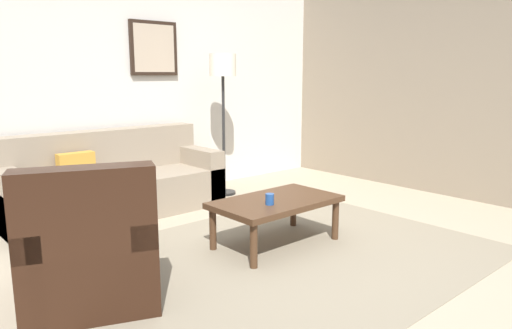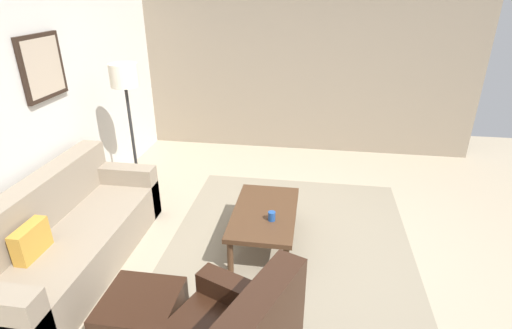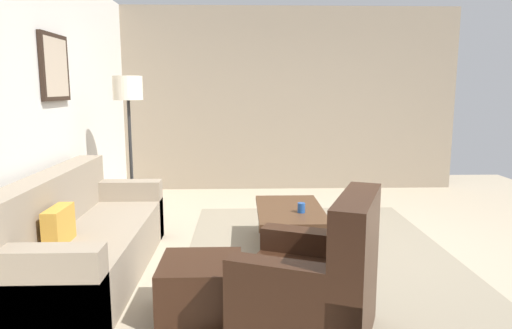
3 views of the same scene
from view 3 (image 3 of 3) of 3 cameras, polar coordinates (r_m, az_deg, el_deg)
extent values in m
plane|color=tan|center=(4.53, 7.82, -11.00)|extent=(8.00, 8.00, 0.00)
cube|color=silver|center=(4.58, -25.97, 6.30)|extent=(6.00, 0.12, 2.80)
cube|color=gray|center=(7.22, 4.07, 8.03)|extent=(0.12, 5.20, 2.80)
cube|color=gray|center=(4.53, 7.82, -10.95)|extent=(3.42, 2.53, 0.01)
cube|color=gray|center=(4.17, -19.94, -10.27)|extent=(2.24, 0.86, 0.42)
cube|color=gray|center=(4.21, -24.17, -7.07)|extent=(2.24, 0.24, 0.88)
cube|color=gray|center=(3.25, -25.74, -14.47)|extent=(0.20, 0.86, 0.62)
cube|color=gray|center=(5.07, -16.47, -5.40)|extent=(0.20, 0.86, 0.62)
cube|color=gold|center=(3.76, -23.30, -7.01)|extent=(0.36, 0.12, 0.28)
cube|color=black|center=(3.08, 6.24, -16.72)|extent=(1.04, 1.04, 0.44)
cube|color=black|center=(2.93, 12.18, -12.86)|extent=(0.82, 0.49, 0.95)
cube|color=black|center=(3.33, 7.64, -13.15)|extent=(0.45, 0.80, 0.60)
cube|color=black|center=(2.77, 4.57, -18.02)|extent=(0.45, 0.80, 0.60)
cube|color=black|center=(3.33, -6.84, -15.03)|extent=(0.56, 0.56, 0.40)
cylinder|color=#472D1C|center=(4.19, 8.52, -10.14)|extent=(0.06, 0.06, 0.36)
cylinder|color=#472D1C|center=(5.11, 6.55, -6.48)|extent=(0.06, 0.06, 0.36)
cylinder|color=#472D1C|center=(4.13, 1.28, -10.32)|extent=(0.06, 0.06, 0.36)
cylinder|color=#472D1C|center=(5.06, 0.67, -6.57)|extent=(0.06, 0.06, 0.36)
cube|color=#472D1C|center=(4.55, 4.24, -5.74)|extent=(1.10, 0.64, 0.05)
cylinder|color=#1E478C|center=(4.39, 5.66, -5.37)|extent=(0.07, 0.07, 0.09)
cylinder|color=black|center=(5.50, -14.93, -7.36)|extent=(0.28, 0.28, 0.03)
cylinder|color=#262626|center=(5.35, -15.25, -0.05)|extent=(0.04, 0.04, 1.45)
cylinder|color=beige|center=(5.28, -15.65, 9.15)|extent=(0.32, 0.32, 0.26)
cube|color=black|center=(4.86, -23.74, 10.99)|extent=(0.61, 0.04, 0.63)
cube|color=tan|center=(4.85, -23.57, 11.00)|extent=(0.53, 0.01, 0.55)
camera|label=1|loc=(3.70, 62.48, 2.79)|focal=33.26mm
camera|label=2|loc=(1.61, 48.55, 42.84)|focal=27.80mm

